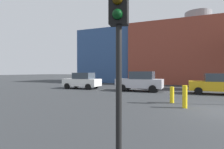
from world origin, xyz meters
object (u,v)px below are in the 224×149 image
object	(u,v)px
parked_car_0	(82,81)
parked_car_1	(140,81)
bollard_yellow_2	(172,95)
traffic_light_near_left	(119,28)
bollard_yellow_1	(185,97)
parked_car_2	(216,84)

from	to	relation	value
parked_car_0	parked_car_1	distance (m)	6.47
parked_car_0	bollard_yellow_2	bearing A→B (deg)	149.98
parked_car_0	parked_car_1	xyz separation A→B (m)	(6.47, 0.00, 0.07)
traffic_light_near_left	parked_car_0	bearing A→B (deg)	-154.04
parked_car_1	bollard_yellow_1	xyz separation A→B (m)	(3.99, -6.99, -0.36)
parked_car_0	parked_car_1	bearing A→B (deg)	-180.00
parked_car_0	parked_car_2	size ratio (longest dim) A/B	1.02
parked_car_0	bollard_yellow_1	xyz separation A→B (m)	(10.45, -6.99, -0.29)
bollard_yellow_1	parked_car_1	bearing A→B (deg)	119.70
parked_car_0	bollard_yellow_1	bearing A→B (deg)	146.23
parked_car_2	traffic_light_near_left	size ratio (longest dim) A/B	1.08
parked_car_1	traffic_light_near_left	bearing A→B (deg)	101.68
parked_car_1	traffic_light_near_left	size ratio (longest dim) A/B	1.19
parked_car_2	bollard_yellow_2	bearing A→B (deg)	61.42
parked_car_2	bollard_yellow_2	distance (m)	6.42
parked_car_0	bollard_yellow_2	size ratio (longest dim) A/B	4.23
parked_car_1	parked_car_0	bearing A→B (deg)	0.00
parked_car_1	parked_car_2	bearing A→B (deg)	-180.00
parked_car_0	bollard_yellow_1	world-z (taller)	parked_car_0
parked_car_2	bollard_yellow_2	size ratio (longest dim) A/B	4.15
parked_car_1	parked_car_2	distance (m)	6.34
traffic_light_near_left	bollard_yellow_2	size ratio (longest dim) A/B	3.83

